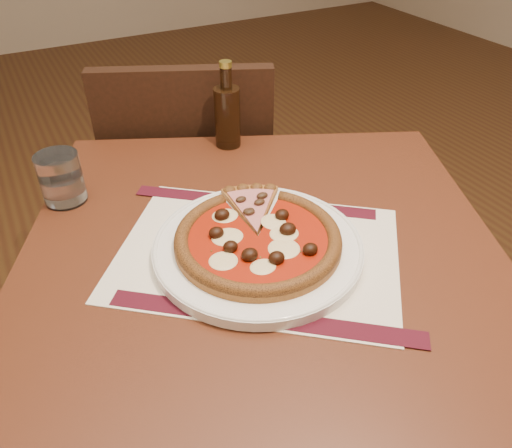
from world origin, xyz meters
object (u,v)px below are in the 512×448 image
Objects in this scene: pizza at (258,238)px; chair_far at (194,188)px; plate at (258,248)px; bottle at (227,114)px; water_glass at (61,178)px; table at (261,288)px.

chair_far is at bearing 79.40° from pizza.
plate is 0.39m from bottle.
pizza is 0.40m from water_glass.
chair_far reaches higher than pizza.
pizza is 0.39m from bottle.
table is 0.11m from plate.
plate is 3.58× the size of water_glass.
water_glass is (-0.26, 0.29, 0.15)m from table.
plate reaches higher than table.
chair_far reaches higher than plate.
bottle reaches higher than chair_far.
plate is 0.02m from pizza.
plate is at bearing -108.34° from bottle.
chair_far is at bearing 38.25° from water_glass.
chair_far is 3.31× the size of pizza.
plate is 0.40m from water_glass.
chair_far is 0.65m from plate.
plate is at bearing 69.99° from pizza.
table is at bearing -106.78° from bottle.
pizza is 2.83× the size of water_glass.
table is 3.93× the size of pizza.
bottle reaches higher than table.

